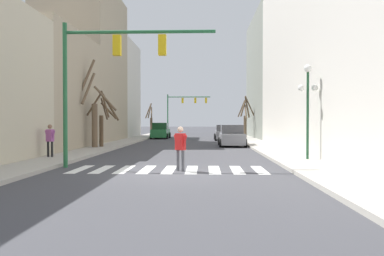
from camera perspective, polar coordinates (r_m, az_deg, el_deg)
name	(u,v)px	position (r m, az deg, el deg)	size (l,w,h in m)	color
ground_plane	(166,174)	(13.81, -3.98, -7.02)	(240.00, 240.00, 0.00)	#424247
sidewalk_left	(12,171)	(15.48, -25.76, -5.97)	(2.16, 90.00, 0.15)	#ADA89E
sidewalk_right	(325,173)	(14.40, 19.55, -6.45)	(2.16, 90.00, 0.15)	#ADA89E
building_row_left	(66,79)	(32.27, -18.60, 7.04)	(6.00, 40.24, 13.95)	#BCB299
building_row_right	(315,62)	(30.38, 18.26, 9.53)	(6.00, 41.19, 13.59)	beige
crosswalk_stripes	(169,170)	(15.05, -3.49, -6.34)	(7.65, 2.60, 0.01)	white
traffic_signal_near	(108,63)	(16.12, -12.62, 9.67)	(6.36, 0.28, 6.03)	#236038
traffic_signal_far	(184,104)	(58.91, -1.28, 3.60)	(6.79, 0.28, 6.16)	#236038
street_lamp_right_corner	(308,92)	(18.51, 17.23, 5.21)	(0.95, 0.36, 4.46)	#1E4C2D
car_parked_left_mid	(225,133)	(38.40, 5.01, -0.76)	(2.14, 4.42, 1.56)	gray
car_parked_right_mid	(232,136)	(29.22, 6.08, -1.25)	(2.03, 4.24, 1.65)	gray
car_driving_toward_lane	(161,131)	(42.22, -4.80, -0.48)	(1.98, 4.49, 1.77)	#236B38
pedestrian_near_right_corner	(50,138)	(19.99, -20.82, -1.38)	(0.67, 0.38, 1.63)	black
pedestrian_crossing_street	(180,145)	(14.52, -1.79, -2.57)	(0.59, 0.59, 1.73)	#4C4C51
street_tree_right_mid	(103,119)	(27.12, -13.38, 1.33)	(2.03, 2.02, 3.96)	brown
street_tree_right_far	(245,117)	(41.44, 8.14, 1.65)	(1.83, 2.98, 4.59)	brown
street_tree_left_mid	(151,121)	(48.40, -6.31, 1.14)	(1.17, 1.76, 4.14)	brown
street_tree_left_near	(93,113)	(26.47, -14.83, 2.22)	(2.73, 1.41, 6.04)	brown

